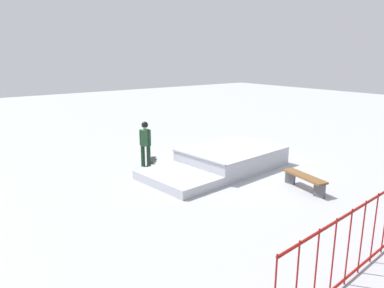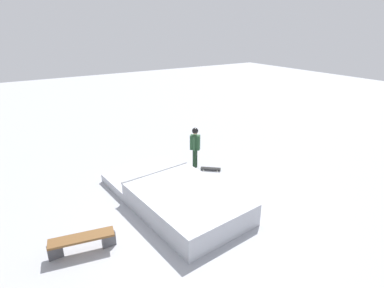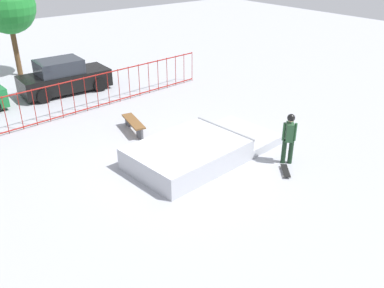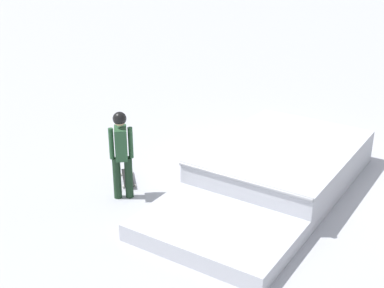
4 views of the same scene
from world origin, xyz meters
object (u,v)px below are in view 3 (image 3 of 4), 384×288
Objects in this scene: skater at (289,135)px; distant_tree at (8,6)px; park_bench at (134,124)px; skateboard at (285,171)px; skate_ramp at (198,151)px; parked_car_black at (64,78)px.

skater is 0.35× the size of distant_tree.
skater is 5.85m from park_bench.
skater is 1.15m from skateboard.
skater is at bearing -62.73° from park_bench.
distant_tree is (-0.94, 10.14, 3.19)m from park_bench.
parked_car_black is at bearing 89.44° from skate_ramp.
skateboard is (-0.53, -0.41, -0.93)m from skater.
distant_tree is at bearing 51.84° from skateboard.
skateboard is 0.18× the size of parked_car_black.
park_bench is at bearing 61.74° from skateboard.
park_bench is at bearing 71.90° from skater.
distant_tree reaches higher than skater.
parked_car_black is (-0.17, 5.97, 0.37)m from park_bench.
skater is at bearing -48.66° from skate_ramp.
distant_tree is (-0.77, 4.17, 2.83)m from parked_car_black.
skater is 0.41× the size of parked_car_black.
skate_ramp is at bearing 73.98° from skateboard.
park_bench reaches higher than skateboard.
skateboard is 5.98m from park_bench.
park_bench is (-2.14, 5.58, 0.28)m from skateboard.
skateboard is at bearing 172.62° from skater.
parked_car_black reaches higher than skateboard.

